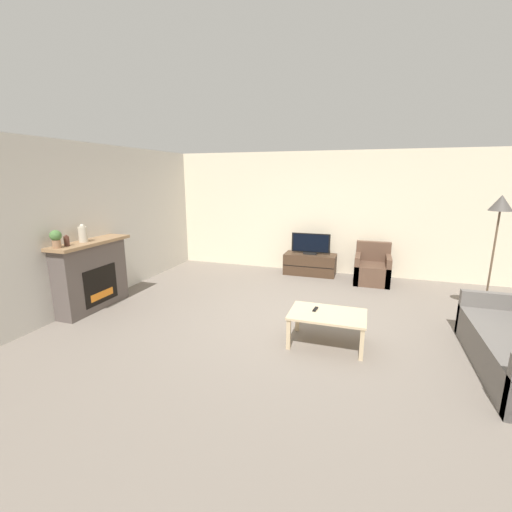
{
  "coord_description": "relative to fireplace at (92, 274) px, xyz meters",
  "views": [
    {
      "loc": [
        1.02,
        -4.75,
        2.16
      ],
      "look_at": [
        -0.73,
        0.57,
        0.85
      ],
      "focal_mm": 24.0,
      "sensor_mm": 36.0,
      "label": 1
    }
  ],
  "objects": [
    {
      "name": "ground_plane",
      "position": [
        3.24,
        0.45,
        -0.58
      ],
      "size": [
        24.0,
        24.0,
        0.0
      ],
      "primitive_type": "plane",
      "color": "slate"
    },
    {
      "name": "wall_back",
      "position": [
        3.24,
        3.48,
        0.77
      ],
      "size": [
        12.0,
        0.06,
        2.7
      ],
      "color": "beige",
      "rests_on": "ground"
    },
    {
      "name": "wall_left",
      "position": [
        -0.2,
        0.45,
        0.77
      ],
      "size": [
        0.06,
        12.0,
        2.7
      ],
      "color": "beige",
      "rests_on": "ground"
    },
    {
      "name": "fireplace",
      "position": [
        0.0,
        0.0,
        0.0
      ],
      "size": [
        0.45,
        1.41,
        1.14
      ],
      "color": "#564C47",
      "rests_on": "ground"
    },
    {
      "name": "mantel_vase_left",
      "position": [
        0.02,
        -0.42,
        0.64
      ],
      "size": [
        0.08,
        0.08,
        0.17
      ],
      "color": "#512D23",
      "rests_on": "fireplace"
    },
    {
      "name": "mantel_vase_centre_left",
      "position": [
        0.02,
        -0.11,
        0.69
      ],
      "size": [
        0.13,
        0.13,
        0.29
      ],
      "color": "beige",
      "rests_on": "fireplace"
    },
    {
      "name": "potted_plant",
      "position": [
        0.02,
        -0.6,
        0.71
      ],
      "size": [
        0.16,
        0.16,
        0.26
      ],
      "color": "#936B4C",
      "rests_on": "fireplace"
    },
    {
      "name": "tv_stand",
      "position": [
        3.09,
        3.16,
        -0.35
      ],
      "size": [
        1.13,
        0.52,
        0.46
      ],
      "color": "#422D1E",
      "rests_on": "ground"
    },
    {
      "name": "tv",
      "position": [
        3.09,
        3.15,
        0.1
      ],
      "size": [
        0.85,
        0.18,
        0.47
      ],
      "color": "black",
      "rests_on": "tv_stand"
    },
    {
      "name": "armchair",
      "position": [
        4.42,
        2.96,
        -0.31
      ],
      "size": [
        0.7,
        0.76,
        0.81
      ],
      "color": "brown",
      "rests_on": "ground"
    },
    {
      "name": "coffee_table",
      "position": [
        3.85,
        -0.08,
        -0.2
      ],
      "size": [
        0.97,
        0.65,
        0.43
      ],
      "color": "#CCB289",
      "rests_on": "ground"
    },
    {
      "name": "remote",
      "position": [
        3.68,
        -0.02,
        -0.14
      ],
      "size": [
        0.06,
        0.15,
        0.02
      ],
      "rotation": [
        0.0,
        0.0,
        -0.12
      ],
      "color": "black",
      "rests_on": "coffee_table"
    },
    {
      "name": "floor_lamp",
      "position": [
        6.01,
        1.33,
        1.05
      ],
      "size": [
        0.3,
        0.3,
        1.91
      ],
      "color": "black",
      "rests_on": "ground"
    }
  ]
}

